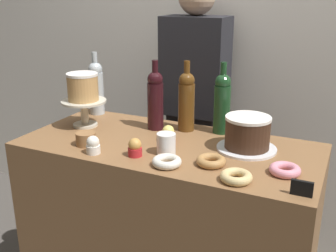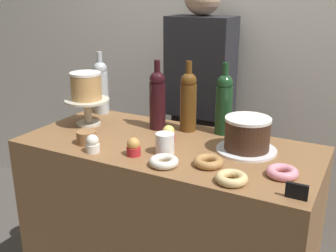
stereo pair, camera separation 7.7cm
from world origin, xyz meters
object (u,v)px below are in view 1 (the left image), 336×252
Objects in this scene: wine_bottle_clear at (96,87)px; cookie_stack at (86,139)px; wine_bottle_dark_red at (155,99)px; donut_glazed at (236,177)px; cake_stand_pedestal at (84,109)px; donut_pink at (285,170)px; wine_bottle_amber at (186,100)px; price_sign_chalkboard at (302,188)px; donut_maple at (211,161)px; donut_sugar at (167,162)px; chocolate_round_cake at (247,132)px; barista_figure at (194,115)px; white_layer_cake at (83,87)px; wine_bottle_green at (222,102)px; cupcake_caramel at (135,148)px; coffee_cup_ceramic at (166,144)px; cupcake_vanilla at (93,145)px; cupcake_lemon at (168,134)px.

wine_bottle_clear reaches higher than cookie_stack.
wine_bottle_dark_red is 2.91× the size of donut_glazed.
donut_pink is at bearing -8.12° from cake_stand_pedestal.
price_sign_chalkboard is (0.58, -0.43, -0.12)m from wine_bottle_amber.
cake_stand_pedestal is 1.90× the size of donut_glazed.
price_sign_chalkboard reaches higher than donut_maple.
donut_sugar is 1.00× the size of donut_glazed.
donut_sugar is 1.00× the size of donut_maple.
price_sign_chalkboard is (1.11, -0.48, -0.12)m from wine_bottle_clear.
donut_sugar is (0.09, -0.40, -0.13)m from wine_bottle_amber.
chocolate_round_cake is 0.75m from barista_figure.
white_layer_cake is 0.65m from wine_bottle_green.
cookie_stack is at bearing 176.47° from cupcake_caramel.
chocolate_round_cake is 0.33m from coffee_cup_ceramic.
cake_stand_pedestal is 2.51× the size of coffee_cup_ceramic.
wine_bottle_amber is at bearing 98.01° from coffee_cup_ceramic.
donut_maple is at bearing 11.42° from cupcake_vanilla.
cupcake_caramel is at bearing -76.90° from wine_bottle_dark_red.
coffee_cup_ceramic reaches higher than donut_pink.
donut_sugar is 0.89m from barista_figure.
cake_stand_pedestal reaches higher than cupcake_vanilla.
donut_pink is at bearing -49.28° from barista_figure.
cake_stand_pedestal reaches higher than donut_glazed.
donut_maple is at bearing -171.92° from donut_pink.
coffee_cup_ceramic is (0.35, 0.06, 0.01)m from cookie_stack.
cupcake_vanilla is at bearing -176.85° from donut_sugar.
wine_bottle_amber is at bearing -73.43° from barista_figure.
wine_bottle_green reaches higher than price_sign_chalkboard.
wine_bottle_amber is (-0.32, 0.12, 0.07)m from chocolate_round_cake.
cake_stand_pedestal is 0.53m from coffee_cup_ceramic.
wine_bottle_amber is 1.00× the size of wine_bottle_clear.
cake_stand_pedestal is at bearing -161.68° from wine_bottle_amber.
cupcake_caramel is at bearing 174.90° from price_sign_chalkboard.
cookie_stack reaches higher than donut_sugar.
wine_bottle_dark_red reaches higher than price_sign_chalkboard.
donut_maple is (0.15, 0.08, 0.00)m from donut_sugar.
chocolate_round_cake is at bearing 32.63° from coffee_cup_ceramic.
coffee_cup_ceramic is 0.78m from barista_figure.
cake_stand_pedestal is at bearing 165.98° from donut_maple.
cupcake_lemon is 0.45m from donut_glazed.
cupcake_caramel is at bearing 168.64° from donut_sugar.
donut_sugar is at bearing -66.16° from cupcake_lemon.
wine_bottle_clear reaches higher than donut_pink.
coffee_cup_ceramic is (0.04, -0.30, -0.10)m from wine_bottle_amber.
donut_glazed is at bearing -3.08° from donut_sugar.
cupcake_vanilla is 0.81m from price_sign_chalkboard.
cupcake_vanilla is 0.87× the size of coffee_cup_ceramic.
coffee_cup_ceramic is at bearing -147.37° from chocolate_round_cake.
wine_bottle_dark_red is 0.33m from coffee_cup_ceramic.
barista_figure reaches higher than donut_sugar.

